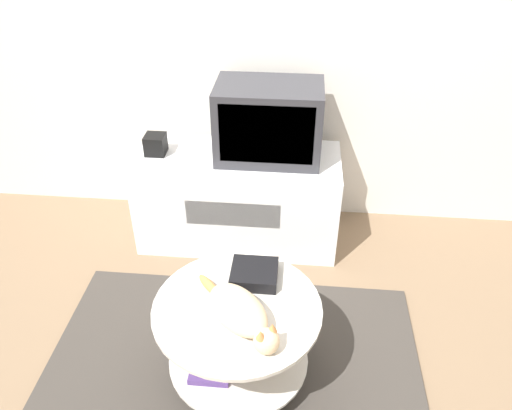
# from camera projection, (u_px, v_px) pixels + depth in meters

# --- Properties ---
(ground_plane) EXTENTS (12.00, 12.00, 0.00)m
(ground_plane) POSITION_uv_depth(u_px,v_px,m) (233.00, 365.00, 2.41)
(ground_plane) COLOR #7F664C
(wall_back) EXTENTS (8.00, 0.05, 2.60)m
(wall_back) POSITION_uv_depth(u_px,v_px,m) (259.00, 14.00, 2.78)
(wall_back) COLOR silver
(wall_back) RESTS_ON ground_plane
(rug) EXTENTS (1.78, 1.14, 0.02)m
(rug) POSITION_uv_depth(u_px,v_px,m) (233.00, 364.00, 2.40)
(rug) COLOR #3D3833
(rug) RESTS_ON ground_plane
(tv_stand) EXTENTS (1.21, 0.52, 0.58)m
(tv_stand) POSITION_uv_depth(u_px,v_px,m) (239.00, 198.00, 3.09)
(tv_stand) COLOR white
(tv_stand) RESTS_ON ground_plane
(tv) EXTENTS (0.59, 0.38, 0.43)m
(tv) POSITION_uv_depth(u_px,v_px,m) (269.00, 122.00, 2.81)
(tv) COLOR #333338
(tv) RESTS_ON tv_stand
(speaker) EXTENTS (0.12, 0.12, 0.12)m
(speaker) POSITION_uv_depth(u_px,v_px,m) (156.00, 144.00, 2.93)
(speaker) COLOR black
(speaker) RESTS_ON tv_stand
(coffee_table) EXTENTS (0.72, 0.72, 0.44)m
(coffee_table) POSITION_uv_depth(u_px,v_px,m) (237.00, 333.00, 2.19)
(coffee_table) COLOR #B2B2B7
(coffee_table) RESTS_ON rug
(dvd_box) EXTENTS (0.21, 0.19, 0.06)m
(dvd_box) POSITION_uv_depth(u_px,v_px,m) (254.00, 274.00, 2.22)
(dvd_box) COLOR black
(dvd_box) RESTS_ON coffee_table
(cat) EXTENTS (0.39, 0.42, 0.13)m
(cat) POSITION_uv_depth(u_px,v_px,m) (241.00, 313.00, 1.99)
(cat) COLOR beige
(cat) RESTS_ON coffee_table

